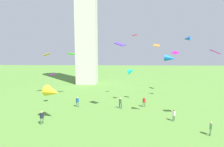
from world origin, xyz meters
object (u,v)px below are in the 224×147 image
at_px(kite_flying_2, 135,35).
at_px(kite_flying_9, 120,44).
at_px(person_0, 174,115).
at_px(kite_flying_6, 131,71).
at_px(person_3, 144,101).
at_px(kite_flying_8, 170,58).
at_px(person_1, 42,117).
at_px(kite_flying_5, 156,45).
at_px(kite_flying_0, 175,53).
at_px(kite_flying_7, 187,39).
at_px(kite_flying_4, 47,54).
at_px(person_5, 77,101).
at_px(kite_flying_1, 52,75).
at_px(kite_flying_3, 215,52).
at_px(person_2, 211,128).
at_px(person_4, 120,102).
at_px(kite_flying_11, 71,54).
at_px(kite_flying_10, 52,92).

relative_size(kite_flying_2, kite_flying_9, 0.57).
height_order(person_0, kite_flying_6, kite_flying_6).
height_order(person_3, kite_flying_8, kite_flying_8).
relative_size(person_1, kite_flying_5, 1.43).
xyz_separation_m(kite_flying_0, kite_flying_7, (-0.33, -7.43, 2.53)).
bearing_deg(kite_flying_4, person_3, 148.62).
xyz_separation_m(person_5, kite_flying_1, (-4.61, 0.89, 4.36)).
bearing_deg(kite_flying_3, kite_flying_8, 157.68).
height_order(person_1, kite_flying_2, kite_flying_2).
distance_m(person_1, person_3, 16.20).
bearing_deg(kite_flying_7, person_2, 25.75).
relative_size(kite_flying_6, kite_flying_7, 1.15).
relative_size(person_1, kite_flying_1, 1.22).
distance_m(kite_flying_5, kite_flying_8, 7.06).
xyz_separation_m(person_4, kite_flying_8, (6.52, -4.50, 7.40)).
xyz_separation_m(kite_flying_5, kite_flying_8, (0.43, -6.76, -1.98)).
bearing_deg(person_5, kite_flying_6, -135.91).
relative_size(kite_flying_3, kite_flying_7, 0.77).
relative_size(person_2, kite_flying_2, 1.49).
bearing_deg(person_3, kite_flying_7, -1.59).
xyz_separation_m(kite_flying_2, kite_flying_6, (-0.80, -2.48, -6.66)).
relative_size(kite_flying_3, kite_flying_9, 0.62).
relative_size(person_5, kite_flying_11, 1.15).
height_order(person_5, kite_flying_1, kite_flying_1).
distance_m(person_3, kite_flying_6, 6.07).
bearing_deg(person_2, kite_flying_3, 6.84).
height_order(person_1, kite_flying_11, kite_flying_11).
xyz_separation_m(person_1, person_3, (14.16, 7.86, -0.05)).
bearing_deg(kite_flying_4, kite_flying_7, 162.72).
distance_m(person_1, kite_flying_10, 3.41).
bearing_deg(person_1, kite_flying_5, 139.11).
height_order(person_1, kite_flying_7, kite_flying_7).
distance_m(kite_flying_4, kite_flying_9, 18.83).
bearing_deg(kite_flying_5, kite_flying_10, -128.56).
height_order(person_4, kite_flying_11, kite_flying_11).
bearing_deg(kite_flying_7, kite_flying_2, -62.49).
bearing_deg(kite_flying_3, kite_flying_2, 118.25).
bearing_deg(kite_flying_9, kite_flying_5, 71.02).
relative_size(person_4, kite_flying_3, 1.57).
bearing_deg(kite_flying_4, kite_flying_8, 139.24).
xyz_separation_m(person_5, kite_flying_4, (-8.25, 8.06, 7.80)).
relative_size(person_5, kite_flying_8, 1.01).
height_order(person_0, person_4, person_4).
distance_m(person_2, kite_flying_3, 9.22).
relative_size(kite_flying_2, kite_flying_5, 0.87).
distance_m(person_0, kite_flying_3, 9.55).
xyz_separation_m(kite_flying_4, kite_flying_8, (22.06, -13.07, -0.37)).
height_order(kite_flying_6, kite_flying_9, kite_flying_9).
bearing_deg(kite_flying_4, kite_flying_5, 153.63).
relative_size(person_1, kite_flying_2, 1.63).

